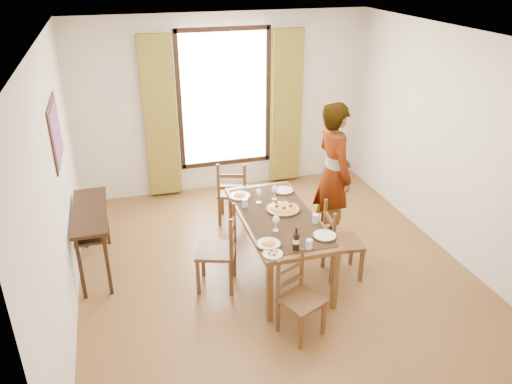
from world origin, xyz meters
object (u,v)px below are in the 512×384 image
object	(u,v)px
dining_table	(278,221)
console_table	(91,219)
man	(334,174)
pasta_platter	(283,206)

from	to	relation	value
dining_table	console_table	bearing A→B (deg)	162.41
console_table	dining_table	distance (m)	2.16
console_table	man	size ratio (longest dim) A/B	0.65
man	pasta_platter	xyz separation A→B (m)	(-0.82, -0.44, -0.12)
man	pasta_platter	world-z (taller)	man
man	pasta_platter	bearing A→B (deg)	115.25
pasta_platter	man	bearing A→B (deg)	28.11
man	console_table	bearing A→B (deg)	85.05
console_table	man	xyz separation A→B (m)	(2.97, -0.11, 0.24)
console_table	dining_table	bearing A→B (deg)	-17.59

